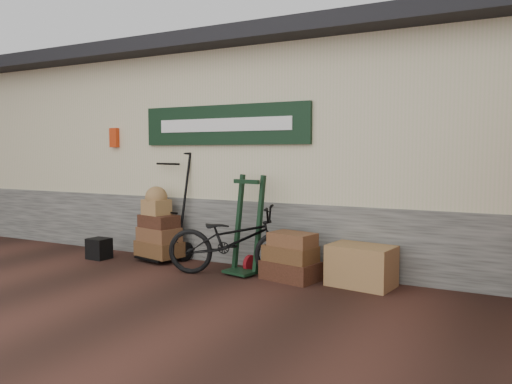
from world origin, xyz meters
TOP-DOWN VIEW (x-y plane):
  - ground at (0.00, 0.00)m, footprint 80.00×80.00m
  - station_building at (-0.01, 2.74)m, footprint 14.40×4.10m
  - porter_trolley at (-1.18, 0.85)m, footprint 0.92×0.77m
  - green_barrow at (0.26, 0.60)m, footprint 0.53×0.48m
  - suitcase_stack at (0.89, 0.57)m, footprint 0.75×0.56m
  - wicker_hamper at (1.75, 0.69)m, footprint 0.80×0.58m
  - black_trunk at (-2.10, 0.38)m, footprint 0.32×0.28m
  - bicycle at (0.16, 0.43)m, footprint 1.08×1.83m

SIDE VIEW (x-z plane):
  - ground at x=0.00m, z-range 0.00..0.00m
  - black_trunk at x=-2.10m, z-range 0.00..0.31m
  - wicker_hamper at x=1.75m, z-range 0.00..0.48m
  - suitcase_stack at x=0.89m, z-range 0.00..0.60m
  - bicycle at x=0.16m, z-range 0.00..1.00m
  - green_barrow at x=0.26m, z-range 0.00..1.28m
  - porter_trolley at x=-1.18m, z-range 0.00..1.60m
  - station_building at x=-0.01m, z-range 0.01..3.21m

